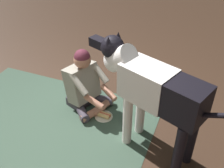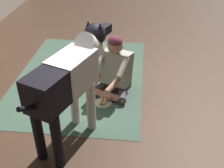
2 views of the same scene
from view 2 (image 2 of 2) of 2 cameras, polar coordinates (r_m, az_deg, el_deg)
ground_plane at (r=4.09m, az=-4.01°, el=-0.52°), size 14.58×14.58×0.00m
area_rug at (r=4.34m, az=-6.40°, el=1.55°), size 2.58×1.89×0.01m
person_sitting_on_floor at (r=3.81m, az=0.51°, el=2.83°), size 0.71×0.61×0.83m
large_dog at (r=2.86m, az=-8.53°, el=1.34°), size 1.46×0.68×1.19m
hot_dog_on_plate at (r=3.75m, az=-1.79°, el=-3.57°), size 0.23×0.23×0.06m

